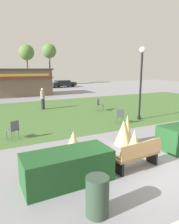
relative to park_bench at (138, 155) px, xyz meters
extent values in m
plane|color=gray|center=(0.42, -0.20, -0.48)|extent=(80.00, 80.00, 0.00)
cube|color=#446B33|center=(0.42, 9.78, -0.48)|extent=(36.00, 12.00, 0.01)
cube|color=tan|center=(0.00, 0.07, -0.03)|extent=(1.73, 0.58, 0.06)
cube|color=tan|center=(0.01, -0.15, 0.25)|extent=(1.70, 0.23, 0.44)
cube|color=black|center=(-0.73, 0.02, -0.26)|extent=(0.11, 0.44, 0.45)
cube|color=black|center=(0.72, 0.11, -0.26)|extent=(0.11, 0.44, 0.45)
cube|color=tan|center=(-0.81, 0.02, 0.09)|extent=(0.09, 0.44, 0.06)
cube|color=tan|center=(0.80, 0.12, 0.09)|extent=(0.09, 0.44, 0.06)
cube|color=#1E4C23|center=(-2.30, 0.31, -0.02)|extent=(2.52, 1.10, 0.92)
cone|color=#D1BC7F|center=(-1.40, 1.99, -0.02)|extent=(0.75, 0.75, 0.92)
cone|color=#D1BC7F|center=(1.12, 2.04, 0.15)|extent=(0.54, 0.54, 1.27)
cone|color=#D1BC7F|center=(0.76, 1.11, -0.02)|extent=(0.59, 0.59, 0.92)
cone|color=#D1BC7F|center=(0.92, 2.03, 0.05)|extent=(0.76, 0.76, 1.07)
cylinder|color=black|center=(4.52, 5.18, -0.38)|extent=(0.22, 0.22, 0.20)
cylinder|color=black|center=(4.52, 5.18, 1.59)|extent=(0.12, 0.12, 4.13)
sphere|color=white|center=(4.52, 5.18, 3.81)|extent=(0.36, 0.36, 0.36)
cylinder|color=#2D4233|center=(-2.22, -1.26, -0.03)|extent=(0.52, 0.52, 0.91)
cube|color=#6B5B4C|center=(-0.80, 21.13, 1.03)|extent=(8.22, 3.66, 3.02)
cube|color=#333338|center=(-0.80, 21.13, 2.62)|extent=(8.52, 3.96, 0.16)
cube|color=maroon|center=(-0.80, 19.12, 1.70)|extent=(8.32, 0.36, 0.08)
cube|color=#D8CC4C|center=(-0.80, 19.28, 2.00)|extent=(7.40, 0.04, 0.28)
cube|color=#4C5156|center=(3.66, 8.61, -0.03)|extent=(0.62, 0.62, 0.04)
cube|color=#4C5156|center=(3.53, 8.76, 0.19)|extent=(0.36, 0.32, 0.44)
cylinder|color=#4C5156|center=(3.64, 8.34, -0.26)|extent=(0.03, 0.03, 0.45)
cylinder|color=#4C5156|center=(3.93, 8.59, -0.26)|extent=(0.03, 0.03, 0.45)
cylinder|color=#4C5156|center=(3.39, 8.62, -0.26)|extent=(0.03, 0.03, 0.45)
cylinder|color=#4C5156|center=(3.67, 8.88, -0.26)|extent=(0.03, 0.03, 0.45)
cube|color=#4C5156|center=(2.80, 4.92, -0.03)|extent=(0.58, 0.58, 0.04)
cube|color=#4C5156|center=(2.72, 4.74, 0.19)|extent=(0.42, 0.21, 0.44)
cylinder|color=#4C5156|center=(3.05, 5.03, -0.26)|extent=(0.03, 0.03, 0.45)
cylinder|color=#4C5156|center=(2.70, 5.17, -0.26)|extent=(0.03, 0.03, 0.45)
cylinder|color=#4C5156|center=(2.90, 4.68, -0.26)|extent=(0.03, 0.03, 0.45)
cylinder|color=#4C5156|center=(2.55, 4.82, -0.26)|extent=(0.03, 0.03, 0.45)
cube|color=#4C5156|center=(-3.19, 4.94, -0.03)|extent=(0.59, 0.59, 0.04)
cube|color=#4C5156|center=(-3.10, 4.76, 0.19)|extent=(0.41, 0.23, 0.44)
cylinder|color=#4C5156|center=(-3.10, 5.20, -0.26)|extent=(0.03, 0.03, 0.45)
cylinder|color=#4C5156|center=(-3.44, 5.03, -0.26)|extent=(0.03, 0.03, 0.45)
cylinder|color=#4C5156|center=(-2.93, 4.86, -0.26)|extent=(0.03, 0.03, 0.45)
cylinder|color=#4C5156|center=(-3.27, 4.69, -0.26)|extent=(0.03, 0.03, 0.45)
cylinder|color=#23232D|center=(-0.05, 11.31, -0.06)|extent=(0.28, 0.28, 0.85)
cylinder|color=gray|center=(-0.05, 11.31, 0.68)|extent=(0.34, 0.34, 0.62)
sphere|color=beige|center=(-0.05, 11.31, 1.10)|extent=(0.22, 0.22, 0.22)
cylinder|color=black|center=(-0.87, 29.92, -0.16)|extent=(0.66, 0.28, 0.64)
cylinder|color=black|center=(-1.06, 28.09, -0.16)|extent=(0.66, 0.28, 0.64)
cube|color=silver|center=(3.31, 29.13, 0.07)|extent=(4.31, 2.07, 0.60)
cube|color=black|center=(3.16, 29.14, 0.50)|extent=(2.41, 1.73, 0.44)
cylinder|color=black|center=(4.67, 29.97, -0.16)|extent=(0.65, 0.26, 0.64)
cylinder|color=black|center=(4.55, 28.13, -0.16)|extent=(0.65, 0.26, 0.64)
cylinder|color=black|center=(2.07, 30.14, -0.16)|extent=(0.65, 0.26, 0.64)
cylinder|color=black|center=(1.95, 28.30, -0.16)|extent=(0.65, 0.26, 0.64)
cube|color=black|center=(8.34, 29.13, 0.07)|extent=(4.29, 2.03, 0.60)
cube|color=black|center=(8.19, 29.13, 0.50)|extent=(2.39, 1.71, 0.44)
cylinder|color=black|center=(9.58, 30.12, -0.16)|extent=(0.65, 0.26, 0.64)
cylinder|color=black|center=(9.69, 28.29, -0.16)|extent=(0.65, 0.26, 0.64)
cylinder|color=black|center=(6.98, 29.98, -0.16)|extent=(0.65, 0.26, 0.64)
cylinder|color=black|center=(7.09, 28.14, -0.16)|extent=(0.65, 0.26, 0.64)
cylinder|color=brown|center=(3.68, 35.44, 2.00)|extent=(0.28, 0.28, 4.96)
sphere|color=#4C7233|center=(3.68, 35.44, 5.58)|extent=(2.80, 2.80, 2.80)
cylinder|color=brown|center=(8.39, 36.84, 2.25)|extent=(0.28, 0.28, 5.47)
sphere|color=#4C7233|center=(8.39, 36.84, 6.09)|extent=(2.80, 2.80, 2.80)
camera|label=1|loc=(-4.26, -4.79, 2.73)|focal=33.22mm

